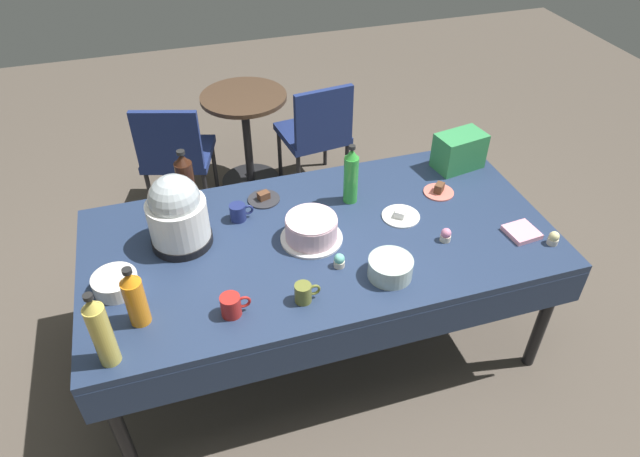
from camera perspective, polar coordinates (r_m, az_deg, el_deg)
The scene contains 24 objects.
ground at distance 3.19m, azimuth 0.00°, elevation -11.18°, with size 9.00×9.00×0.00m, color brown.
potluck_table at distance 2.70m, azimuth 0.00°, elevation -1.84°, with size 2.20×1.10×0.75m.
frosted_layer_cake at distance 2.60m, azimuth -0.88°, elevation -0.08°, with size 0.29×0.29×0.12m.
slow_cooker at distance 2.60m, azimuth -14.27°, elevation 1.47°, with size 0.28×0.28×0.36m.
glass_salad_bowl at distance 2.45m, azimuth 7.14°, elevation -3.96°, with size 0.20×0.20×0.09m, color #B2C6BC.
ceramic_snack_bowl at distance 2.53m, azimuth -20.02°, elevation -5.22°, with size 0.19×0.19×0.07m, color silver.
dessert_plate_coral at distance 2.99m, azimuth 11.95°, elevation 3.77°, with size 0.16×0.16×0.06m.
dessert_plate_white at distance 2.80m, azimuth 8.19°, elevation 1.34°, with size 0.19×0.19×0.04m.
dessert_plate_charcoal at distance 2.89m, azimuth -5.72°, elevation 3.08°, with size 0.16×0.16×0.05m.
cupcake_lemon at distance 2.48m, azimuth 1.96°, elevation -3.28°, with size 0.05×0.05×0.07m.
cupcake_mint at distance 2.68m, azimuth 12.63°, elevation -0.65°, with size 0.05×0.05×0.07m.
cupcake_cocoa at distance 2.81m, azimuth 22.59°, elevation -0.92°, with size 0.05×0.05×0.07m.
soda_bottle_ginger_ale at distance 2.18m, azimuth -21.32°, elevation -9.68°, with size 0.08×0.08×0.35m.
soda_bottle_lime_soda at distance 2.80m, azimuth 3.16°, elevation 5.35°, with size 0.07×0.07×0.32m.
soda_bottle_orange_juice at distance 2.30m, azimuth -18.25°, elevation -6.70°, with size 0.08×0.08×0.28m.
soda_bottle_cola at distance 2.80m, azimuth -13.40°, elevation 4.47°, with size 0.09×0.09×0.34m.
coffee_mug_navy at distance 2.76m, azimuth -8.27°, elevation 1.65°, with size 0.12×0.08×0.09m.
coffee_mug_red at distance 2.30m, azimuth -8.95°, elevation -7.71°, with size 0.12×0.08×0.10m.
coffee_mug_olive at distance 2.33m, azimuth -1.64°, elevation -6.53°, with size 0.11×0.07×0.09m.
soda_carton at distance 3.18m, azimuth 13.93°, elevation 7.64°, with size 0.26×0.16×0.20m, color #338C4C.
paper_napkin_stack at distance 2.83m, azimuth 19.76°, elevation -0.34°, with size 0.14×0.14×0.02m, color pink.
maroon_chair_left at distance 3.89m, azimuth -14.45°, elevation 7.57°, with size 0.55×0.55×0.85m.
maroon_chair_right at distance 4.02m, azimuth -0.36°, elevation 9.94°, with size 0.49×0.49×0.85m.
round_cafe_table at distance 4.12m, azimuth -7.52°, elevation 10.49°, with size 0.60×0.60×0.72m.
Camera 1 is at (-0.60, -1.94, 2.46)m, focal length 31.58 mm.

